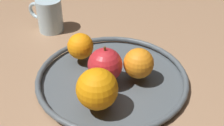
{
  "coord_description": "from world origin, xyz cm",
  "views": [
    {
      "loc": [
        -22.22,
        44.55,
        40.47
      ],
      "look_at": [
        0.0,
        0.0,
        4.8
      ],
      "focal_mm": 46.47,
      "sensor_mm": 36.0,
      "label": 1
    }
  ],
  "objects": [
    {
      "name": "apple",
      "position": [
        0.57,
        2.06,
        5.43
      ],
      "size": [
        7.25,
        7.25,
        8.05
      ],
      "color": "red",
      "rests_on": "fruit_bowl"
    },
    {
      "name": "orange_front_right",
      "position": [
        -1.78,
        9.69,
        5.74
      ],
      "size": [
        7.88,
        7.88,
        7.88
      ],
      "primitive_type": "sphere",
      "color": "orange",
      "rests_on": "fruit_bowl"
    },
    {
      "name": "ambient_mug",
      "position": [
        25.84,
        -12.83,
        4.6
      ],
      "size": [
        10.64,
        6.92,
        9.15
      ],
      "color": "silver",
      "rests_on": "ground_plane"
    },
    {
      "name": "ground_plane",
      "position": [
        0.0,
        0.0,
        -2.0
      ],
      "size": [
        119.23,
        119.23,
        4.0
      ],
      "primitive_type": "cube",
      "color": "#9B7556"
    },
    {
      "name": "orange_back_left",
      "position": [
        -5.2,
        -2.1,
        5.04
      ],
      "size": [
        6.49,
        6.49,
        6.49
      ],
      "primitive_type": "sphere",
      "color": "orange",
      "rests_on": "fruit_bowl"
    },
    {
      "name": "fruit_bowl",
      "position": [
        0.0,
        0.0,
        0.92
      ],
      "size": [
        33.19,
        33.19,
        1.8
      ],
      "color": "#4D555B",
      "rests_on": "ground_plane"
    },
    {
      "name": "orange_back_right",
      "position": [
        9.46,
        -2.66,
        4.83
      ],
      "size": [
        6.06,
        6.06,
        6.06
      ],
      "primitive_type": "sphere",
      "color": "orange",
      "rests_on": "fruit_bowl"
    }
  ]
}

